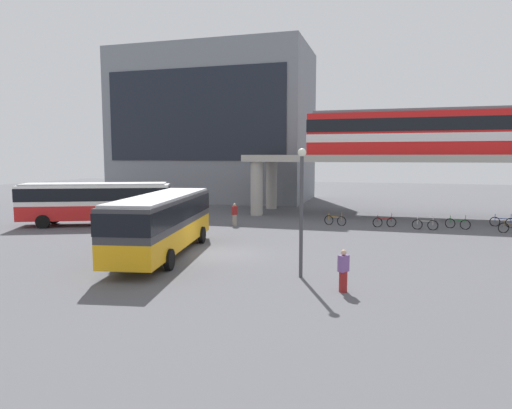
{
  "coord_description": "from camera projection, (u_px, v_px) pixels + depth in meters",
  "views": [
    {
      "loc": [
        8.5,
        -22.52,
        5.25
      ],
      "look_at": [
        0.61,
        4.85,
        2.2
      ],
      "focal_mm": 31.69,
      "sensor_mm": 36.0,
      "label": 1
    }
  ],
  "objects": [
    {
      "name": "ground_plane",
      "position": [
        267.0,
        226.0,
        33.97
      ],
      "size": [
        120.0,
        120.0,
        0.0
      ],
      "primitive_type": "plane",
      "color": "#515156"
    },
    {
      "name": "bus_secondary",
      "position": [
        96.0,
        199.0,
        34.38
      ],
      "size": [
        11.16,
        6.62,
        3.22
      ],
      "color": "red",
      "rests_on": "ground_plane"
    },
    {
      "name": "bicycle_red",
      "position": [
        385.0,
        222.0,
        33.62
      ],
      "size": [
        1.72,
        0.62,
        1.04
      ],
      "color": "black",
      "rests_on": "ground_plane"
    },
    {
      "name": "bicycle_orange",
      "position": [
        335.0,
        220.0,
        34.54
      ],
      "size": [
        1.73,
        0.58,
        1.04
      ],
      "color": "black",
      "rests_on": "ground_plane"
    },
    {
      "name": "bus_main",
      "position": [
        163.0,
        218.0,
        23.87
      ],
      "size": [
        4.36,
        11.31,
        3.22
      ],
      "color": "orange",
      "rests_on": "ground_plane"
    },
    {
      "name": "elevated_platform",
      "position": [
        432.0,
        163.0,
        38.41
      ],
      "size": [
        32.02,
        6.95,
        5.37
      ],
      "color": "#ADA89E",
      "rests_on": "ground_plane"
    },
    {
      "name": "station_building",
      "position": [
        214.0,
        126.0,
        54.78
      ],
      "size": [
        22.91,
        12.08,
        17.75
      ],
      "color": "slate",
      "rests_on": "ground_plane"
    },
    {
      "name": "bicycle_brown",
      "position": [
        512.0,
        228.0,
        31.03
      ],
      "size": [
        1.77,
        0.36,
        1.04
      ],
      "color": "black",
      "rests_on": "ground_plane"
    },
    {
      "name": "pedestrian_at_kerb",
      "position": [
        235.0,
        215.0,
        34.28
      ],
      "size": [
        0.45,
        0.48,
        1.71
      ],
      "color": "gray",
      "rests_on": "ground_plane"
    },
    {
      "name": "lamp_post",
      "position": [
        301.0,
        201.0,
        19.34
      ],
      "size": [
        0.36,
        0.36,
        5.59
      ],
      "color": "#3F3F44",
      "rests_on": "ground_plane"
    },
    {
      "name": "bicycle_blue",
      "position": [
        503.0,
        222.0,
        33.7
      ],
      "size": [
        1.71,
        0.64,
        1.04
      ],
      "color": "black",
      "rests_on": "ground_plane"
    },
    {
      "name": "pedestrian_near_building",
      "position": [
        343.0,
        272.0,
        17.48
      ],
      "size": [
        0.45,
        0.48,
        1.67
      ],
      "color": "maroon",
      "rests_on": "ground_plane"
    },
    {
      "name": "bicycle_green",
      "position": [
        458.0,
        224.0,
        32.84
      ],
      "size": [
        1.66,
        0.78,
        1.04
      ],
      "color": "black",
      "rests_on": "ground_plane"
    },
    {
      "name": "bicycle_silver",
      "position": [
        425.0,
        225.0,
        32.4
      ],
      "size": [
        1.79,
        0.17,
        1.04
      ],
      "color": "black",
      "rests_on": "ground_plane"
    },
    {
      "name": "train",
      "position": [
        456.0,
        131.0,
        37.65
      ],
      "size": [
        24.72,
        2.96,
        3.84
      ],
      "color": "red",
      "rests_on": "elevated_platform"
    }
  ]
}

